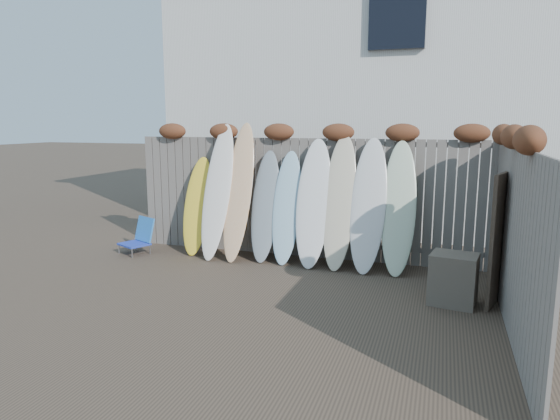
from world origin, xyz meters
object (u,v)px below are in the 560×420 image
(wooden_crate, at_px, (453,279))
(surfboard_0, at_px, (197,206))
(lattice_panel, at_px, (502,237))
(beach_chair, at_px, (140,237))

(wooden_crate, distance_m, surfboard_0, 4.41)
(lattice_panel, height_order, surfboard_0, surfboard_0)
(lattice_panel, bearing_deg, wooden_crate, -129.89)
(beach_chair, relative_size, lattice_panel, 0.38)
(wooden_crate, bearing_deg, lattice_panel, 32.53)
(lattice_panel, bearing_deg, surfboard_0, -173.02)
(wooden_crate, xyz_separation_m, lattice_panel, (0.56, 0.36, 0.51))
(beach_chair, relative_size, surfboard_0, 0.37)
(lattice_panel, distance_m, surfboard_0, 4.84)
(beach_chair, distance_m, wooden_crate, 5.26)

